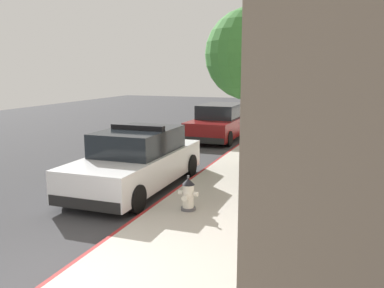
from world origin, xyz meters
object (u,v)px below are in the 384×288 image
at_px(police_cruiser, 137,161).
at_px(fire_hydrant, 188,194).
at_px(parked_car_silver_ahead, 220,122).
at_px(street_tree, 251,55).

height_order(police_cruiser, fire_hydrant, police_cruiser).
bearing_deg(police_cruiser, parked_car_silver_ahead, 91.09).
relative_size(police_cruiser, parked_car_silver_ahead, 1.00).
xyz_separation_m(parked_car_silver_ahead, fire_hydrant, (2.16, -9.84, -0.26)).
bearing_deg(street_tree, parked_car_silver_ahead, 115.02).
xyz_separation_m(parked_car_silver_ahead, street_tree, (2.45, -5.25, 2.79)).
distance_m(parked_car_silver_ahead, street_tree, 6.43).
bearing_deg(parked_car_silver_ahead, police_cruiser, -88.91).
distance_m(fire_hydrant, street_tree, 5.52).
distance_m(police_cruiser, street_tree, 4.74).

